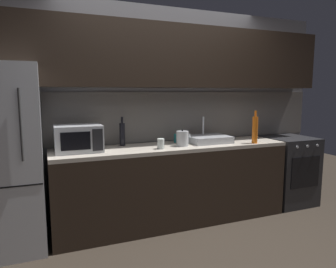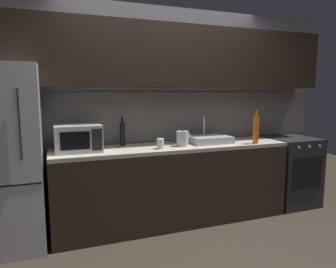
# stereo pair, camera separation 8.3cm
# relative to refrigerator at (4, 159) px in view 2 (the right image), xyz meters

# --- Properties ---
(ground_plane) EXTENTS (10.00, 10.00, 0.00)m
(ground_plane) POSITION_rel_refrigerator_xyz_m (1.72, -0.90, -0.88)
(ground_plane) COLOR #2D261E
(back_wall) EXTENTS (4.41, 0.44, 2.50)m
(back_wall) POSITION_rel_refrigerator_xyz_m (1.72, 0.30, 0.67)
(back_wall) COLOR slate
(back_wall) RESTS_ON ground
(counter_run) EXTENTS (2.67, 0.60, 0.90)m
(counter_run) POSITION_rel_refrigerator_xyz_m (1.72, 0.00, -0.43)
(counter_run) COLOR black
(counter_run) RESTS_ON ground
(refrigerator) EXTENTS (0.68, 0.69, 1.75)m
(refrigerator) POSITION_rel_refrigerator_xyz_m (0.00, 0.00, 0.00)
(refrigerator) COLOR #B7BABF
(refrigerator) RESTS_ON ground
(oven_range) EXTENTS (0.60, 0.62, 0.90)m
(oven_range) POSITION_rel_refrigerator_xyz_m (3.39, -0.00, -0.43)
(oven_range) COLOR #232326
(oven_range) RESTS_ON ground
(microwave) EXTENTS (0.46, 0.35, 0.27)m
(microwave) POSITION_rel_refrigerator_xyz_m (0.68, 0.02, 0.16)
(microwave) COLOR #A8AAAF
(microwave) RESTS_ON counter_run
(sink_basin) EXTENTS (0.48, 0.38, 0.30)m
(sink_basin) POSITION_rel_refrigerator_xyz_m (2.18, 0.03, 0.06)
(sink_basin) COLOR #ADAFB5
(sink_basin) RESTS_ON counter_run
(kettle) EXTENTS (0.17, 0.14, 0.19)m
(kettle) POSITION_rel_refrigerator_xyz_m (1.79, -0.07, 0.11)
(kettle) COLOR #B7BABF
(kettle) RESTS_ON counter_run
(wine_bottle_orange) EXTENTS (0.07, 0.07, 0.38)m
(wine_bottle_orange) POSITION_rel_refrigerator_xyz_m (2.66, -0.22, 0.19)
(wine_bottle_orange) COLOR orange
(wine_bottle_orange) RESTS_ON counter_run
(wine_bottle_dark) EXTENTS (0.06, 0.06, 0.33)m
(wine_bottle_dark) POSITION_rel_refrigerator_xyz_m (1.17, 0.19, 0.16)
(wine_bottle_dark) COLOR black
(wine_bottle_dark) RESTS_ON counter_run
(mug_clear) EXTENTS (0.07, 0.07, 0.11)m
(mug_clear) POSITION_rel_refrigerator_xyz_m (1.50, -0.15, 0.08)
(mug_clear) COLOR silver
(mug_clear) RESTS_ON counter_run
(mug_teal) EXTENTS (0.08, 0.08, 0.10)m
(mug_teal) POSITION_rel_refrigerator_xyz_m (1.83, 0.16, 0.08)
(mug_teal) COLOR #19666B
(mug_teal) RESTS_ON counter_run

